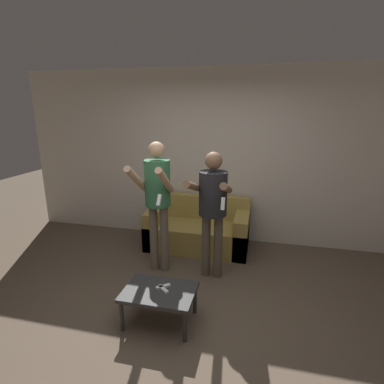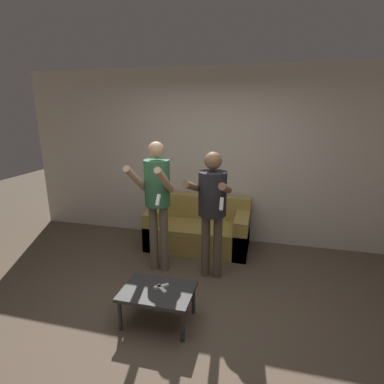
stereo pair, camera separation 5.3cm
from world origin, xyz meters
The scene contains 8 objects.
ground_plane centered at (0.00, 0.00, 0.00)m, with size 14.00×14.00×0.00m, color brown.
wall_back centered at (0.00, 2.12, 1.35)m, with size 6.40×0.06×2.70m.
couch centered at (-0.17, 1.70, 0.27)m, with size 1.54×0.77×0.76m.
person_standing_left centered at (-0.52, 0.87, 1.07)m, with size 0.44×0.67×1.71m.
person_standing_right centered at (0.18, 0.86, 1.01)m, with size 0.46×0.75×1.61m.
coffee_table centered at (-0.18, -0.10, 0.32)m, with size 0.71×0.50×0.36m.
remote_near centered at (-0.14, -0.09, 0.37)m, with size 0.14×0.12×0.02m.
remote_far centered at (-0.16, -0.05, 0.37)m, with size 0.14×0.12×0.02m.
Camera 1 is at (0.72, -2.54, 2.08)m, focal length 28.00 mm.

